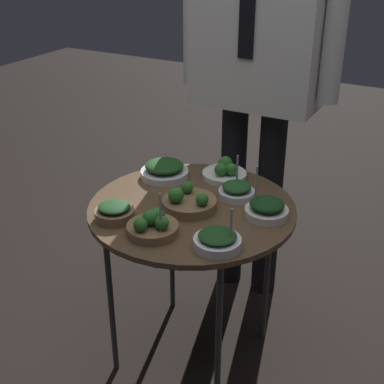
% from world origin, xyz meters
% --- Properties ---
extents(ground_plane, '(8.00, 8.00, 0.00)m').
position_xyz_m(ground_plane, '(0.00, 0.00, 0.00)').
color(ground_plane, black).
extents(serving_cart, '(0.67, 0.67, 0.62)m').
position_xyz_m(serving_cart, '(0.00, 0.00, 0.58)').
color(serving_cart, brown).
rests_on(serving_cart, ground_plane).
extents(bowl_broccoli_front_center, '(0.18, 0.18, 0.08)m').
position_xyz_m(bowl_broccoli_front_center, '(-0.00, -0.02, 0.65)').
color(bowl_broccoli_front_center, brown).
rests_on(bowl_broccoli_front_center, serving_cart).
extents(bowl_broccoli_front_left, '(0.15, 0.15, 0.15)m').
position_xyz_m(bowl_broccoli_front_left, '(-0.02, -0.21, 0.65)').
color(bowl_broccoli_front_left, brown).
rests_on(bowl_broccoli_front_left, serving_cart).
extents(bowl_spinach_center, '(0.14, 0.14, 0.17)m').
position_xyz_m(bowl_spinach_center, '(0.24, 0.05, 0.65)').
color(bowl_spinach_center, silver).
rests_on(bowl_spinach_center, serving_cart).
extents(bowl_broccoli_mid_left, '(0.16, 0.16, 0.07)m').
position_xyz_m(bowl_broccoli_mid_left, '(-0.00, 0.24, 0.65)').
color(bowl_broccoli_mid_left, white).
rests_on(bowl_broccoli_mid_left, serving_cart).
extents(bowl_spinach_mid_right, '(0.14, 0.14, 0.13)m').
position_xyz_m(bowl_spinach_mid_right, '(0.18, -0.18, 0.65)').
color(bowl_spinach_mid_right, silver).
rests_on(bowl_spinach_mid_right, serving_cart).
extents(bowl_spinach_far_rim, '(0.17, 0.17, 0.06)m').
position_xyz_m(bowl_spinach_far_rim, '(-0.19, 0.15, 0.65)').
color(bowl_spinach_far_rim, silver).
rests_on(bowl_spinach_far_rim, serving_cart).
extents(bowl_spinach_back_right, '(0.12, 0.12, 0.05)m').
position_xyz_m(bowl_spinach_back_right, '(-0.17, -0.19, 0.65)').
color(bowl_spinach_back_right, brown).
rests_on(bowl_spinach_back_right, serving_cart).
extents(bowl_spinach_front_right, '(0.12, 0.12, 0.14)m').
position_xyz_m(bowl_spinach_front_right, '(0.10, 0.12, 0.65)').
color(bowl_spinach_front_right, silver).
rests_on(bowl_spinach_front_right, serving_cart).
extents(waiter_figure, '(0.61, 0.23, 1.67)m').
position_xyz_m(waiter_figure, '(0.00, 0.50, 1.06)').
color(waiter_figure, black).
rests_on(waiter_figure, ground_plane).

